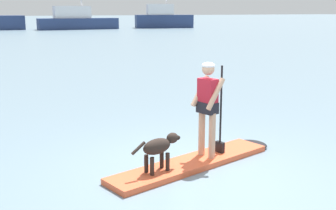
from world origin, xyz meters
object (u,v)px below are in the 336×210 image
at_px(moored_boat_center, 77,20).
at_px(moored_boat_port, 163,18).
at_px(person_paddler, 208,103).
at_px(paddleboard, 201,160).
at_px(dog, 159,147).

bearing_deg(moored_boat_center, moored_boat_port, -1.70).
height_order(person_paddler, moored_boat_port, moored_boat_port).
distance_m(paddleboard, dog, 1.06).
height_order(paddleboard, moored_boat_center, moored_boat_center).
bearing_deg(moored_boat_center, dog, -101.40).
xyz_separation_m(person_paddler, dog, (-1.07, -0.30, -0.58)).
relative_size(person_paddler, moored_boat_center, 0.15).
height_order(paddleboard, moored_boat_port, moored_boat_port).
bearing_deg(moored_boat_port, person_paddler, -113.18).
height_order(paddleboard, dog, dog).
xyz_separation_m(paddleboard, person_paddler, (0.15, 0.04, 1.04)).
distance_m(dog, moored_boat_center, 55.57).
bearing_deg(dog, paddleboard, 15.45).
xyz_separation_m(paddleboard, moored_boat_port, (23.18, 53.82, 1.35)).
relative_size(paddleboard, moored_boat_port, 0.29).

